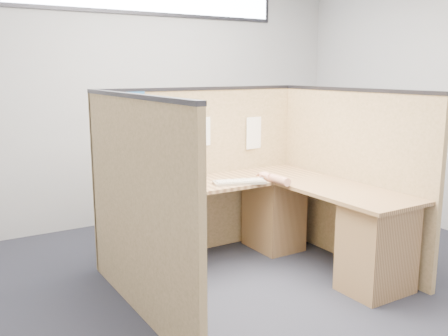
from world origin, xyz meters
TOP-DOWN VIEW (x-y plane):
  - floor at (0.00, 0.00)m, footprint 5.00×5.00m
  - wall_back at (0.00, 2.25)m, footprint 5.00×0.00m
  - cubicle_partitions at (0.00, 0.43)m, footprint 2.06×1.83m
  - l_desk at (0.18, 0.29)m, footprint 1.95×1.75m
  - laptop at (-0.58, 0.79)m, footprint 0.37×0.37m
  - keyboard at (0.07, 0.48)m, footprint 0.47×0.28m
  - mouse at (0.34, 0.49)m, footprint 0.11×0.08m
  - hand_forearm at (0.35, 0.35)m, footprint 0.11×0.38m
  - blue_poster at (-0.66, 0.97)m, footprint 0.19×0.01m
  - american_flag at (-0.42, 0.96)m, footprint 0.20×0.01m
  - file_holder at (-0.20, 0.94)m, footprint 0.27×0.05m
  - paper_left at (-0.03, 0.97)m, footprint 0.21×0.01m
  - paper_right at (0.59, 0.97)m, footprint 0.24×0.03m

SIDE VIEW (x-z plane):
  - floor at x=0.00m, z-range 0.00..0.00m
  - l_desk at x=0.18m, z-range 0.03..0.76m
  - keyboard at x=0.07m, z-range 0.73..0.76m
  - mouse at x=0.34m, z-range 0.73..0.77m
  - hand_forearm at x=0.35m, z-range 0.73..0.81m
  - cubicle_partitions at x=0.00m, z-range 0.00..1.53m
  - laptop at x=-0.58m, z-range 0.67..0.91m
  - paper_right at x=0.59m, z-range 0.93..1.23m
  - file_holder at x=-0.20m, z-range 0.93..1.27m
  - paper_left at x=-0.03m, z-range 1.00..1.26m
  - american_flag at x=-0.42m, z-range 1.02..1.36m
  - blue_poster at x=-0.66m, z-range 1.25..1.50m
  - wall_back at x=0.00m, z-range -1.10..3.90m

